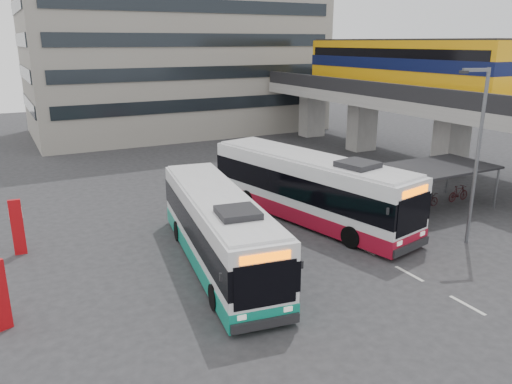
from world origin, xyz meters
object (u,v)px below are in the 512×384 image
bus_main (309,188)px  lamp_post (477,147)px  bus_teal (218,229)px  pedestrian (195,226)px

bus_main → lamp_post: lamp_post is taller
bus_teal → lamp_post: (11.66, -3.41, 3.15)m
bus_teal → lamp_post: lamp_post is taller
bus_main → pedestrian: bus_main is taller
bus_main → lamp_post: (4.93, -6.44, 2.98)m
pedestrian → lamp_post: lamp_post is taller
bus_main → bus_teal: bearing=-168.0°
bus_main → bus_teal: size_ratio=1.11×
bus_main → pedestrian: bearing=168.8°
bus_teal → pedestrian: size_ratio=7.40×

